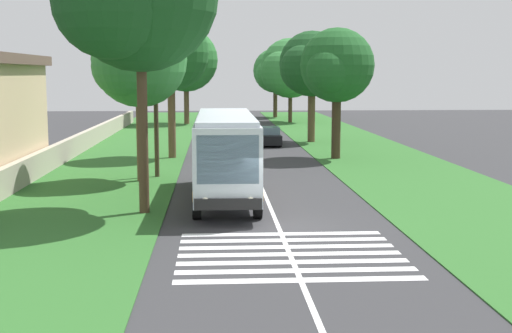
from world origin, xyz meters
TOP-DOWN VIEW (x-y plane):
  - ground at (0.00, 0.00)m, footprint 160.00×160.00m
  - grass_verge_left at (15.00, 8.20)m, footprint 120.00×8.00m
  - grass_verge_right at (15.00, -8.20)m, footprint 120.00×8.00m
  - centre_line at (15.00, 0.00)m, footprint 110.00×0.16m
  - coach_bus at (5.69, 1.80)m, footprint 11.16×2.62m
  - zebra_crossing at (-3.61, 0.00)m, footprint 5.85×6.80m
  - trailing_car_0 at (21.82, 1.80)m, footprint 4.30×1.78m
  - trailing_car_1 at (29.01, -1.86)m, footprint 4.30×1.78m
  - roadside_tree_left_0 at (21.18, 5.12)m, footprint 5.55×4.88m
  - roadside_tree_left_1 at (11.25, 6.10)m, footprint 5.41×4.77m
  - roadside_tree_left_2 at (52.05, 5.55)m, footprint 8.38×7.00m
  - roadside_tree_right_0 at (53.85, -5.99)m, footprint 8.41×6.77m
  - roadside_tree_right_1 at (20.24, -5.43)m, footprint 5.66×4.74m
  - roadside_tree_right_2 at (63.33, -5.22)m, footprint 6.83×5.53m
  - roadside_tree_right_3 at (31.25, -5.30)m, footprint 6.55×5.28m
  - utility_pole at (12.66, 5.32)m, footprint 0.24×1.40m
  - roadside_wall at (20.00, 11.60)m, footprint 70.00×0.40m

SIDE VIEW (x-z plane):
  - ground at x=0.00m, z-range 0.00..0.00m
  - zebra_crossing at x=-3.61m, z-range 0.00..0.01m
  - centre_line at x=15.00m, z-range 0.00..0.01m
  - grass_verge_left at x=15.00m, z-range 0.00..0.04m
  - grass_verge_right at x=15.00m, z-range 0.00..0.04m
  - trailing_car_0 at x=21.82m, z-range -0.05..1.38m
  - trailing_car_1 at x=29.01m, z-range -0.05..1.38m
  - roadside_wall at x=20.00m, z-range 0.04..1.33m
  - coach_bus at x=5.69m, z-range 0.28..4.01m
  - utility_pole at x=12.66m, z-range 0.18..7.60m
  - roadside_tree_right_2 at x=63.33m, z-range 1.39..9.97m
  - roadside_tree_right_1 at x=20.24m, z-range 1.67..9.99m
  - roadside_tree_right_0 at x=53.85m, z-range 1.18..10.56m
  - roadside_tree_left_1 at x=11.25m, z-range 1.78..10.28m
  - roadside_tree_right_3 at x=31.25m, z-range 1.65..10.45m
  - roadside_tree_left_0 at x=21.18m, z-range 2.06..11.24m
  - roadside_tree_left_2 at x=52.05m, z-range 1.57..11.91m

